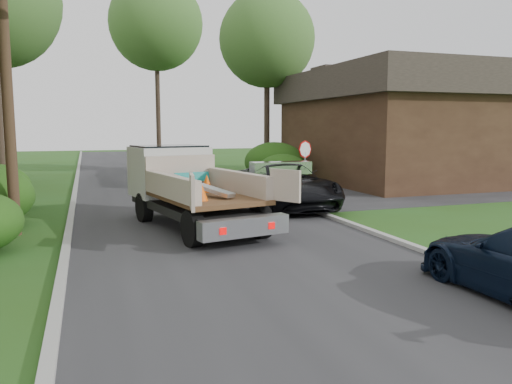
{
  "coord_description": "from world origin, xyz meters",
  "views": [
    {
      "loc": [
        -3.54,
        -10.23,
        3.01
      ],
      "look_at": [
        0.97,
        3.0,
        1.2
      ],
      "focal_mm": 35.0,
      "sensor_mm": 36.0,
      "label": 1
    }
  ],
  "objects": [
    {
      "name": "ground",
      "position": [
        0.0,
        0.0,
        0.0
      ],
      "size": [
        120.0,
        120.0,
        0.0
      ],
      "primitive_type": "plane",
      "color": "#294F16",
      "rests_on": "ground"
    },
    {
      "name": "road",
      "position": [
        0.0,
        10.0,
        0.0
      ],
      "size": [
        8.0,
        90.0,
        0.02
      ],
      "primitive_type": "cube",
      "color": "#28282B",
      "rests_on": "ground"
    },
    {
      "name": "side_street",
      "position": [
        12.0,
        9.0,
        0.01
      ],
      "size": [
        16.0,
        7.0,
        0.02
      ],
      "primitive_type": "cube",
      "color": "#28282B",
      "rests_on": "ground"
    },
    {
      "name": "curb_left",
      "position": [
        -4.1,
        10.0,
        0.06
      ],
      "size": [
        0.2,
        90.0,
        0.12
      ],
      "primitive_type": "cube",
      "color": "#9E9E99",
      "rests_on": "ground"
    },
    {
      "name": "curb_right",
      "position": [
        4.1,
        10.0,
        0.06
      ],
      "size": [
        0.2,
        90.0,
        0.12
      ],
      "primitive_type": "cube",
      "color": "#9E9E99",
      "rests_on": "ground"
    },
    {
      "name": "stop_sign",
      "position": [
        5.2,
        9.0,
        1.78
      ],
      "size": [
        0.71,
        0.32,
        2.48
      ],
      "color": "slate",
      "rests_on": "ground"
    },
    {
      "name": "utility_pole",
      "position": [
        -5.48,
        4.98,
        5.17
      ],
      "size": [
        2.42,
        1.25,
        10.0
      ],
      "color": "#382619",
      "rests_on": "ground"
    },
    {
      "name": "house_right",
      "position": [
        13.0,
        14.0,
        3.16
      ],
      "size": [
        9.72,
        12.96,
        6.2
      ],
      "rotation": [
        0.0,
        0.0,
        1.57
      ],
      "color": "#362116",
      "rests_on": "ground"
    },
    {
      "name": "hedge_right_a",
      "position": [
        5.8,
        13.0,
        0.85
      ],
      "size": [
        2.6,
        2.6,
        1.7
      ],
      "primitive_type": "ellipsoid",
      "color": "#1D4A11",
      "rests_on": "ground"
    },
    {
      "name": "hedge_right_b",
      "position": [
        6.5,
        16.0,
        1.1
      ],
      "size": [
        3.38,
        3.38,
        2.21
      ],
      "primitive_type": "ellipsoid",
      "color": "#1D4A11",
      "rests_on": "ground"
    },
    {
      "name": "tree_right_far",
      "position": [
        7.5,
        20.0,
        8.48
      ],
      "size": [
        6.0,
        6.0,
        11.5
      ],
      "color": "#2D2119",
      "rests_on": "ground"
    },
    {
      "name": "tree_center_far",
      "position": [
        2.0,
        30.0,
        10.98
      ],
      "size": [
        7.2,
        7.2,
        14.6
      ],
      "color": "#2D2119",
      "rests_on": "ground"
    },
    {
      "name": "flatbed_truck",
      "position": [
        -0.7,
        5.2,
        1.32
      ],
      "size": [
        3.86,
        6.79,
        2.43
      ],
      "rotation": [
        0.0,
        0.0,
        0.2
      ],
      "color": "black",
      "rests_on": "ground"
    },
    {
      "name": "black_pickup",
      "position": [
        3.6,
        7.32,
        0.83
      ],
      "size": [
        2.83,
        6.02,
        1.66
      ],
      "primitive_type": "imported",
      "rotation": [
        0.0,
        0.0,
        -0.01
      ],
      "color": "black",
      "rests_on": "ground"
    }
  ]
}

